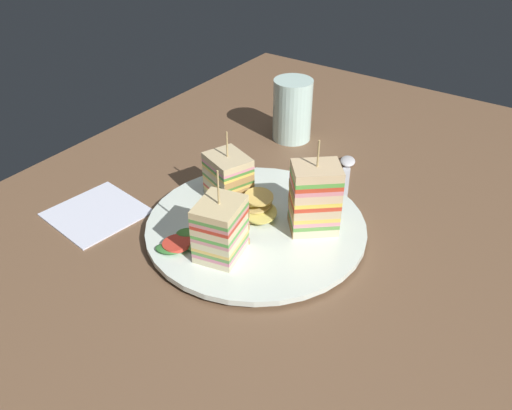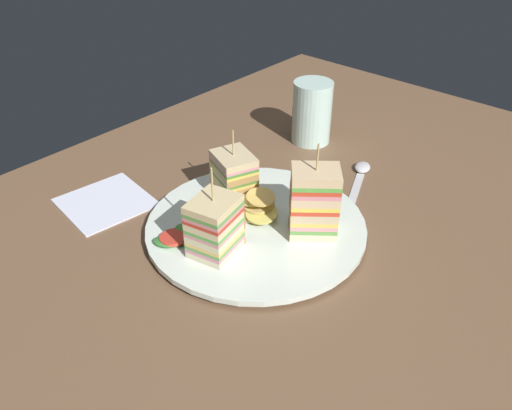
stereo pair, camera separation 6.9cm
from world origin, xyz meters
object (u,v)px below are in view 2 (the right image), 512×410
at_px(plate, 256,227).
at_px(napkin, 106,202).
at_px(drinking_glass, 312,116).
at_px(chip_pile, 255,206).
at_px(sandwich_wedge_0, 234,176).
at_px(sandwich_wedge_2, 314,202).
at_px(spoon, 361,173).
at_px(sandwich_wedge_1, 215,227).

height_order(plate, napkin, plate).
bearing_deg(drinking_glass, chip_pile, -160.00).
xyz_separation_m(sandwich_wedge_0, napkin, (-0.13, 0.14, -0.04)).
relative_size(sandwich_wedge_2, chip_pile, 1.69).
xyz_separation_m(sandwich_wedge_2, chip_pile, (-0.02, 0.08, -0.03)).
bearing_deg(napkin, sandwich_wedge_0, -48.50).
relative_size(chip_pile, spoon, 0.59).
bearing_deg(plate, sandwich_wedge_2, -62.34).
bearing_deg(plate, sandwich_wedge_1, -179.11).
relative_size(sandwich_wedge_0, sandwich_wedge_2, 0.80).
height_order(chip_pile, napkin, chip_pile).
distance_m(sandwich_wedge_1, sandwich_wedge_2, 0.13).
height_order(sandwich_wedge_0, sandwich_wedge_2, sandwich_wedge_2).
distance_m(sandwich_wedge_2, spoon, 0.20).
xyz_separation_m(sandwich_wedge_1, drinking_glass, (0.34, 0.11, -0.01)).
height_order(chip_pile, drinking_glass, drinking_glass).
relative_size(chip_pile, napkin, 0.65).
bearing_deg(chip_pile, spoon, -11.31).
height_order(plate, sandwich_wedge_2, sandwich_wedge_2).
xyz_separation_m(sandwich_wedge_2, spoon, (0.19, 0.04, -0.06)).
bearing_deg(plate, napkin, 114.19).
relative_size(sandwich_wedge_0, napkin, 0.88).
bearing_deg(sandwich_wedge_2, napkin, -15.01).
xyz_separation_m(chip_pile, drinking_glass, (0.25, 0.09, 0.02)).
xyz_separation_m(sandwich_wedge_0, sandwich_wedge_1, (-0.11, -0.07, 0.00)).
xyz_separation_m(sandwich_wedge_2, napkin, (-0.13, 0.28, -0.06)).
distance_m(sandwich_wedge_1, napkin, 0.22).
xyz_separation_m(sandwich_wedge_1, sandwich_wedge_2, (0.11, -0.07, 0.01)).
bearing_deg(plate, chip_pile, 44.56).
relative_size(plate, sandwich_wedge_2, 2.28).
distance_m(chip_pile, drinking_glass, 0.27).
distance_m(sandwich_wedge_0, napkin, 0.20).
distance_m(sandwich_wedge_2, drinking_glass, 0.29).
bearing_deg(napkin, sandwich_wedge_2, -64.96).
xyz_separation_m(sandwich_wedge_1, chip_pile, (0.09, 0.02, -0.02)).
bearing_deg(drinking_glass, sandwich_wedge_0, -171.08).
bearing_deg(spoon, chip_pile, 145.71).
xyz_separation_m(sandwich_wedge_0, drinking_glass, (0.23, 0.04, -0.00)).
height_order(chip_pile, spoon, chip_pile).
relative_size(sandwich_wedge_2, napkin, 1.10).
bearing_deg(spoon, drinking_glass, 49.09).
bearing_deg(sandwich_wedge_0, sandwich_wedge_1, -35.48).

